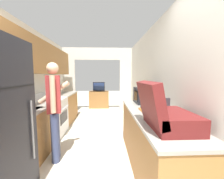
# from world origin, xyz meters

# --- Properties ---
(wall_left) EXTENTS (0.38, 6.85, 2.50)m
(wall_left) POSITION_xyz_m (-1.27, 1.99, 1.49)
(wall_left) COLOR silver
(wall_left) RESTS_ON ground_plane
(wall_right) EXTENTS (0.06, 6.85, 2.50)m
(wall_right) POSITION_xyz_m (1.35, 1.62, 1.25)
(wall_right) COLOR silver
(wall_right) RESTS_ON ground_plane
(wall_far_with_doorway) EXTENTS (3.04, 0.06, 2.50)m
(wall_far_with_doorway) POSITION_xyz_m (0.00, 4.48, 1.45)
(wall_far_with_doorway) COLOR silver
(wall_far_with_doorway) RESTS_ON ground_plane
(counter_left) EXTENTS (0.62, 3.20, 0.88)m
(counter_left) POSITION_xyz_m (-1.02, 2.55, 0.44)
(counter_left) COLOR #9E6B38
(counter_left) RESTS_ON ground_plane
(counter_right) EXTENTS (0.62, 2.10, 0.88)m
(counter_right) POSITION_xyz_m (1.02, 1.10, 0.44)
(counter_right) COLOR #9E6B38
(counter_right) RESTS_ON ground_plane
(range_oven) EXTENTS (0.66, 0.78, 1.02)m
(range_oven) POSITION_xyz_m (-1.01, 2.40, 0.45)
(range_oven) COLOR white
(range_oven) RESTS_ON ground_plane
(person) EXTENTS (0.53, 0.44, 1.65)m
(person) POSITION_xyz_m (-0.54, 1.39, 0.89)
(person) COLOR #384266
(person) RESTS_ON ground_plane
(suitcase) EXTENTS (0.53, 0.61, 0.50)m
(suitcase) POSITION_xyz_m (0.94, 0.51, 1.04)
(suitcase) COLOR #5B1919
(suitcase) RESTS_ON counter_right
(microwave) EXTENTS (0.38, 0.46, 0.31)m
(microwave) POSITION_xyz_m (1.11, 1.85, 1.04)
(microwave) COLOR black
(microwave) RESTS_ON counter_right
(book_stack) EXTENTS (0.26, 0.29, 0.06)m
(book_stack) POSITION_xyz_m (0.99, 1.21, 0.91)
(book_stack) COLOR #C67028
(book_stack) RESTS_ON counter_right
(tv_cabinet) EXTENTS (0.86, 0.42, 0.75)m
(tv_cabinet) POSITION_xyz_m (0.01, 5.22, 0.37)
(tv_cabinet) COLOR #9E6B38
(tv_cabinet) RESTS_ON ground_plane
(television) EXTENTS (0.52, 0.16, 0.41)m
(television) POSITION_xyz_m (0.01, 5.18, 0.95)
(television) COLOR black
(television) RESTS_ON tv_cabinet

